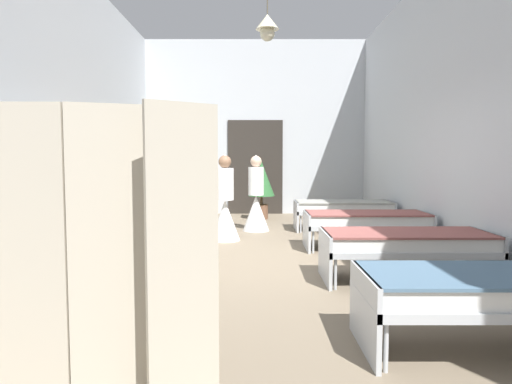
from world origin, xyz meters
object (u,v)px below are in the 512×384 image
object	(u,v)px
bed_left_row_2	(145,221)
nurse_mid_aisle	(257,204)
bed_right_row_0	(493,291)
patient_seated_primary	(58,235)
potted_plant	(263,182)
patient_seated_secondary	(186,186)
nurse_near_aisle	(226,210)
bed_left_row_3	(169,208)
bed_left_row_0	(17,291)
bed_right_row_1	(407,243)
bed_right_row_3	(344,208)
privacy_screen	(108,261)
bed_left_row_1	(104,243)
bed_right_row_2	(367,221)

from	to	relation	value
bed_left_row_2	nurse_mid_aisle	bearing A→B (deg)	45.78
bed_right_row_0	nurse_mid_aisle	distance (m)	5.87
patient_seated_primary	potted_plant	bearing A→B (deg)	78.31
patient_seated_secondary	nurse_near_aisle	bearing A→B (deg)	-52.72
nurse_mid_aisle	patient_seated_secondary	bearing A→B (deg)	145.63
bed_left_row_3	bed_left_row_2	bearing A→B (deg)	-90.00
bed_left_row_0	potted_plant	size ratio (longest dim) A/B	1.40
bed_right_row_1	potted_plant	xyz separation A→B (m)	(-1.60, 5.44, 0.44)
nurse_near_aisle	nurse_mid_aisle	world-z (taller)	same
bed_right_row_1	bed_left_row_2	world-z (taller)	same
bed_left_row_2	bed_right_row_3	world-z (taller)	same
bed_right_row_0	privacy_screen	size ratio (longest dim) A/B	1.12
bed_left_row_3	privacy_screen	distance (m)	6.62
bed_right_row_0	patient_seated_primary	world-z (taller)	patient_seated_primary
patient_seated_primary	bed_left_row_0	bearing A→B (deg)	165.33
nurse_near_aisle	patient_seated_primary	size ratio (longest dim) A/B	1.86
bed_right_row_1	nurse_mid_aisle	world-z (taller)	nurse_mid_aisle
bed_left_row_2	potted_plant	distance (m)	4.03
bed_left_row_1	bed_right_row_1	world-z (taller)	same
privacy_screen	bed_right_row_0	bearing A→B (deg)	-0.08
nurse_near_aisle	nurse_mid_aisle	bearing A→B (deg)	169.44
privacy_screen	patient_seated_primary	bearing A→B (deg)	110.36
potted_plant	bed_right_row_1	bearing A→B (deg)	-73.64
bed_right_row_0	patient_seated_secondary	size ratio (longest dim) A/B	2.37
bed_left_row_1	patient_seated_primary	world-z (taller)	patient_seated_primary
bed_right_row_0	bed_left_row_2	xyz separation A→B (m)	(-3.48, 3.80, 0.00)
bed_right_row_0	bed_left_row_3	distance (m)	6.68
nurse_near_aisle	privacy_screen	xyz separation A→B (m)	(-0.27, -5.38, 0.32)
nurse_mid_aisle	patient_seated_secondary	world-z (taller)	nurse_mid_aisle
patient_seated_secondary	potted_plant	world-z (taller)	patient_seated_secondary
privacy_screen	bed_right_row_3	bearing A→B (deg)	50.42
potted_plant	bed_right_row_2	bearing A→B (deg)	-65.72
bed_left_row_0	bed_right_row_3	xyz separation A→B (m)	(3.48, 5.70, 0.00)
bed_left_row_0	nurse_mid_aisle	bearing A→B (deg)	72.58
bed_right_row_0	privacy_screen	bearing A→B (deg)	-161.68
bed_right_row_3	nurse_near_aisle	distance (m)	2.54
bed_left_row_0	bed_right_row_2	world-z (taller)	same
nurse_near_aisle	privacy_screen	bearing A→B (deg)	13.24
bed_right_row_2	patient_seated_secondary	distance (m)	3.69
bed_right_row_1	patient_seated_secondary	xyz separation A→B (m)	(-3.13, 3.79, 0.43)
bed_left_row_0	bed_left_row_2	xyz separation A→B (m)	(0.00, 3.80, 0.00)
bed_left_row_1	bed_right_row_3	size ratio (longest dim) A/B	1.00
bed_left_row_0	bed_right_row_2	size ratio (longest dim) A/B	1.00
bed_left_row_2	nurse_near_aisle	xyz separation A→B (m)	(1.22, 0.75, 0.09)
privacy_screen	bed_left_row_3	bearing A→B (deg)	79.87
bed_left_row_2	bed_left_row_3	bearing A→B (deg)	90.00
patient_seated_secondary	potted_plant	bearing A→B (deg)	46.91
bed_left_row_2	nurse_mid_aisle	xyz separation A→B (m)	(1.76, 1.81, 0.09)
patient_seated_secondary	bed_right_row_2	bearing A→B (deg)	-31.16
nurse_mid_aisle	privacy_screen	distance (m)	6.51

